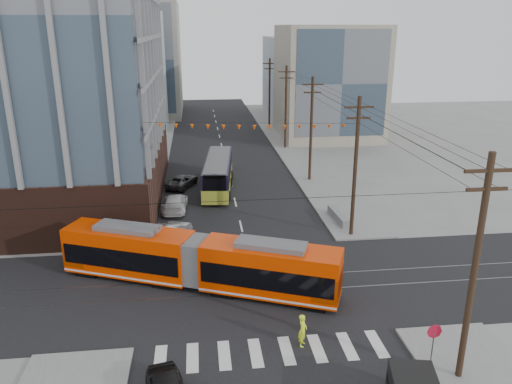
% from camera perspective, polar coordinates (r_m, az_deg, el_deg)
% --- Properties ---
extents(ground, '(160.00, 160.00, 0.00)m').
position_cam_1_polar(ground, '(29.22, 0.85, -14.35)').
color(ground, slate).
extents(bg_bldg_nw_near, '(18.00, 16.00, 18.00)m').
position_cam_1_polar(bg_bldg_nw_near, '(77.85, -17.35, 12.60)').
color(bg_bldg_nw_near, '#8C99A5').
rests_on(bg_bldg_nw_near, ground).
extents(bg_bldg_ne_near, '(14.00, 14.00, 16.00)m').
position_cam_1_polar(bg_bldg_ne_near, '(75.29, 8.27, 12.28)').
color(bg_bldg_ne_near, gray).
rests_on(bg_bldg_ne_near, ground).
extents(bg_bldg_nw_far, '(16.00, 18.00, 20.00)m').
position_cam_1_polar(bg_bldg_nw_far, '(97.10, -13.58, 14.50)').
color(bg_bldg_nw_far, gray).
rests_on(bg_bldg_nw_far, ground).
extents(bg_bldg_ne_far, '(16.00, 16.00, 14.00)m').
position_cam_1_polar(bg_bldg_ne_far, '(95.19, 6.30, 13.01)').
color(bg_bldg_ne_far, '#8C99A5').
rests_on(bg_bldg_ne_far, ground).
extents(utility_pole_near, '(0.30, 0.30, 11.00)m').
position_cam_1_polar(utility_pole_near, '(24.15, 23.64, -8.54)').
color(utility_pole_near, black).
rests_on(utility_pole_near, ground).
extents(utility_pole_far, '(0.30, 0.30, 11.00)m').
position_cam_1_polar(utility_pole_far, '(81.86, 1.56, 11.18)').
color(utility_pole_far, black).
rests_on(utility_pole_far, ground).
extents(streetcar, '(17.61, 9.36, 3.48)m').
position_cam_1_polar(streetcar, '(31.97, -6.76, -7.84)').
color(streetcar, '#DE3100').
rests_on(streetcar, ground).
extents(city_bus, '(3.65, 11.68, 3.25)m').
position_cam_1_polar(city_bus, '(50.77, -4.36, 2.14)').
color(city_bus, black).
rests_on(city_bus, ground).
extents(parked_car_silver, '(3.55, 5.29, 1.65)m').
position_cam_1_polar(parked_car_silver, '(38.50, -9.91, -4.78)').
color(parked_car_silver, silver).
rests_on(parked_car_silver, ground).
extents(parked_car_white, '(2.35, 5.15, 1.46)m').
position_cam_1_polar(parked_car_white, '(45.44, -9.24, -1.21)').
color(parked_car_white, silver).
rests_on(parked_car_white, ground).
extents(parked_car_grey, '(3.73, 5.04, 1.27)m').
position_cam_1_polar(parked_car_grey, '(52.05, -8.46, 1.26)').
color(parked_car_grey, '#48494B').
rests_on(parked_car_grey, ground).
extents(pedestrian, '(0.64, 0.77, 1.81)m').
position_cam_1_polar(pedestrian, '(26.82, 5.35, -15.45)').
color(pedestrian, '#E1FF28').
rests_on(pedestrian, ground).
extents(stop_sign, '(0.74, 0.74, 2.42)m').
position_cam_1_polar(stop_sign, '(26.21, 19.48, -16.65)').
color(stop_sign, '#B8112B').
rests_on(stop_sign, ground).
extents(jersey_barrier, '(1.13, 4.14, 0.82)m').
position_cam_1_polar(jersey_barrier, '(42.95, 9.38, -2.85)').
color(jersey_barrier, slate).
rests_on(jersey_barrier, ground).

